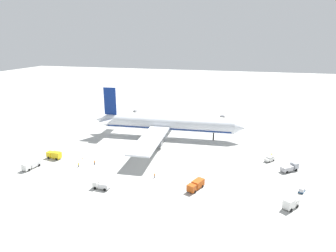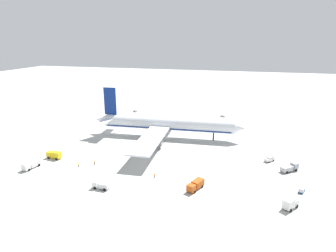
{
  "view_description": "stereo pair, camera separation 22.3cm",
  "coord_description": "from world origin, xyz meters",
  "px_view_note": "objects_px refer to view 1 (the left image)",
  "views": [
    {
      "loc": [
        34.58,
        -128.58,
        45.54
      ],
      "look_at": [
        -0.06,
        0.01,
        5.49
      ],
      "focal_mm": 31.56,
      "sensor_mm": 36.0,
      "label": 1
    },
    {
      "loc": [
        34.79,
        -128.52,
        45.54
      ],
      "look_at": [
        -0.06,
        0.01,
        5.49
      ],
      "focal_mm": 31.56,
      "sensor_mm": 36.0,
      "label": 2
    }
  ],
  "objects_px": {
    "service_truck_1": "(101,185)",
    "service_truck_5": "(31,165)",
    "ground_worker_2": "(78,165)",
    "ground_worker_3": "(272,155)",
    "baggage_cart_0": "(302,190)",
    "baggage_cart_2": "(223,116)",
    "ground_worker_1": "(155,175)",
    "traffic_cone_1": "(137,114)",
    "traffic_cone_2": "(261,127)",
    "service_truck_0": "(291,203)",
    "airliner": "(165,124)",
    "service_truck_2": "(54,155)",
    "service_truck_4": "(196,185)",
    "baggage_cart_1": "(135,111)",
    "service_truck_3": "(290,167)",
    "ground_worker_0": "(94,162)",
    "service_van": "(270,159)",
    "traffic_cone_0": "(82,158)"
  },
  "relations": [
    {
      "from": "ground_worker_3",
      "to": "traffic_cone_1",
      "type": "xyz_separation_m",
      "value": [
        -75.95,
        49.41,
        -0.54
      ]
    },
    {
      "from": "airliner",
      "to": "ground_worker_1",
      "type": "xyz_separation_m",
      "value": [
        8.02,
        -42.07,
        -5.56
      ]
    },
    {
      "from": "ground_worker_3",
      "to": "service_truck_5",
      "type": "bearing_deg",
      "value": -158.19
    },
    {
      "from": "service_truck_0",
      "to": "ground_worker_1",
      "type": "height_order",
      "value": "service_truck_0"
    },
    {
      "from": "service_truck_2",
      "to": "service_truck_3",
      "type": "relative_size",
      "value": 0.91
    },
    {
      "from": "service_truck_0",
      "to": "baggage_cart_0",
      "type": "distance_m",
      "value": 11.52
    },
    {
      "from": "service_van",
      "to": "airliner",
      "type": "bearing_deg",
      "value": 159.53
    },
    {
      "from": "service_truck_0",
      "to": "service_truck_3",
      "type": "relative_size",
      "value": 0.81
    },
    {
      "from": "baggage_cart_1",
      "to": "traffic_cone_0",
      "type": "distance_m",
      "value": 77.23
    },
    {
      "from": "airliner",
      "to": "service_truck_5",
      "type": "bearing_deg",
      "value": -128.74
    },
    {
      "from": "traffic_cone_2",
      "to": "baggage_cart_2",
      "type": "bearing_deg",
      "value": 141.35
    },
    {
      "from": "ground_worker_1",
      "to": "service_truck_5",
      "type": "bearing_deg",
      "value": -174.34
    },
    {
      "from": "service_truck_5",
      "to": "baggage_cart_1",
      "type": "relative_size",
      "value": 2.63
    },
    {
      "from": "baggage_cart_0",
      "to": "baggage_cart_1",
      "type": "height_order",
      "value": "baggage_cart_1"
    },
    {
      "from": "baggage_cart_0",
      "to": "traffic_cone_2",
      "type": "distance_m",
      "value": 67.89
    },
    {
      "from": "service_truck_5",
      "to": "ground_worker_3",
      "type": "distance_m",
      "value": 91.35
    },
    {
      "from": "ground_worker_2",
      "to": "ground_worker_3",
      "type": "xyz_separation_m",
      "value": [
        68.97,
        28.46,
        -0.03
      ]
    },
    {
      "from": "baggage_cart_0",
      "to": "ground_worker_3",
      "type": "distance_m",
      "value": 27.76
    },
    {
      "from": "service_truck_4",
      "to": "baggage_cart_0",
      "type": "xyz_separation_m",
      "value": [
        31.75,
        6.73,
        -0.68
      ]
    },
    {
      "from": "service_truck_2",
      "to": "baggage_cart_1",
      "type": "relative_size",
      "value": 2.19
    },
    {
      "from": "service_truck_0",
      "to": "traffic_cone_2",
      "type": "bearing_deg",
      "value": 93.91
    },
    {
      "from": "service_truck_4",
      "to": "ground_worker_3",
      "type": "relative_size",
      "value": 4.5
    },
    {
      "from": "service_truck_3",
      "to": "ground_worker_3",
      "type": "relative_size",
      "value": 4.11
    },
    {
      "from": "service_truck_3",
      "to": "traffic_cone_2",
      "type": "xyz_separation_m",
      "value": [
        -8.1,
        52.22,
        -1.08
      ]
    },
    {
      "from": "traffic_cone_1",
      "to": "traffic_cone_2",
      "type": "xyz_separation_m",
      "value": [
        73.2,
        -9.07,
        0.0
      ]
    },
    {
      "from": "service_truck_1",
      "to": "traffic_cone_2",
      "type": "distance_m",
      "value": 95.67
    },
    {
      "from": "service_truck_3",
      "to": "ground_worker_0",
      "type": "height_order",
      "value": "service_truck_3"
    },
    {
      "from": "service_truck_4",
      "to": "baggage_cart_2",
      "type": "relative_size",
      "value": 2.03
    },
    {
      "from": "service_truck_2",
      "to": "baggage_cart_1",
      "type": "distance_m",
      "value": 79.45
    },
    {
      "from": "service_truck_4",
      "to": "baggage_cart_1",
      "type": "relative_size",
      "value": 2.62
    },
    {
      "from": "ground_worker_1",
      "to": "traffic_cone_1",
      "type": "relative_size",
      "value": 2.93
    },
    {
      "from": "traffic_cone_1",
      "to": "ground_worker_0",
      "type": "bearing_deg",
      "value": -81.16
    },
    {
      "from": "airliner",
      "to": "baggage_cart_0",
      "type": "relative_size",
      "value": 21.91
    },
    {
      "from": "baggage_cart_0",
      "to": "baggage_cart_1",
      "type": "distance_m",
      "value": 119.42
    },
    {
      "from": "baggage_cart_2",
      "to": "traffic_cone_1",
      "type": "height_order",
      "value": "baggage_cart_2"
    },
    {
      "from": "service_truck_5",
      "to": "service_van",
      "type": "height_order",
      "value": "service_truck_5"
    },
    {
      "from": "service_truck_5",
      "to": "ground_worker_3",
      "type": "relative_size",
      "value": 4.5
    },
    {
      "from": "traffic_cone_2",
      "to": "service_truck_2",
      "type": "bearing_deg",
      "value": -141.03
    },
    {
      "from": "airliner",
      "to": "baggage_cart_2",
      "type": "bearing_deg",
      "value": 62.67
    },
    {
      "from": "service_truck_3",
      "to": "traffic_cone_0",
      "type": "bearing_deg",
      "value": -172.95
    },
    {
      "from": "ground_worker_0",
      "to": "ground_worker_3",
      "type": "distance_m",
      "value": 69.06
    },
    {
      "from": "ground_worker_1",
      "to": "traffic_cone_2",
      "type": "relative_size",
      "value": 2.93
    },
    {
      "from": "baggage_cart_0",
      "to": "baggage_cart_2",
      "type": "xyz_separation_m",
      "value": [
        -31.4,
        84.35,
        -0.16
      ]
    },
    {
      "from": "service_van",
      "to": "traffic_cone_1",
      "type": "bearing_deg",
      "value": 144.15
    },
    {
      "from": "airliner",
      "to": "traffic_cone_2",
      "type": "bearing_deg",
      "value": 31.8
    },
    {
      "from": "service_truck_5",
      "to": "traffic_cone_1",
      "type": "relative_size",
      "value": 13.23
    },
    {
      "from": "service_truck_3",
      "to": "service_truck_4",
      "type": "height_order",
      "value": "service_truck_3"
    },
    {
      "from": "service_truck_2",
      "to": "service_van",
      "type": "bearing_deg",
      "value": 13.36
    },
    {
      "from": "service_truck_1",
      "to": "ground_worker_3",
      "type": "bearing_deg",
      "value": 37.45
    },
    {
      "from": "service_truck_1",
      "to": "service_truck_5",
      "type": "distance_m",
      "value": 32.23
    }
  ]
}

